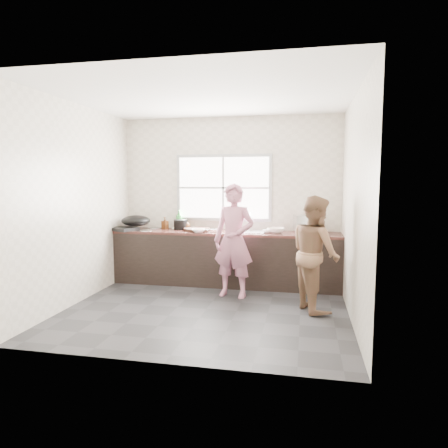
% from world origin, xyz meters
% --- Properties ---
extents(floor, '(3.60, 3.20, 0.01)m').
position_xyz_m(floor, '(0.00, 0.00, -0.01)').
color(floor, '#252528').
rests_on(floor, ground).
extents(ceiling, '(3.60, 3.20, 0.01)m').
position_xyz_m(ceiling, '(0.00, 0.00, 2.71)').
color(ceiling, silver).
rests_on(ceiling, wall_back).
extents(wall_back, '(3.60, 0.01, 2.70)m').
position_xyz_m(wall_back, '(0.00, 1.60, 1.35)').
color(wall_back, beige).
rests_on(wall_back, ground).
extents(wall_left, '(0.01, 3.20, 2.70)m').
position_xyz_m(wall_left, '(-1.80, 0.00, 1.35)').
color(wall_left, beige).
rests_on(wall_left, ground).
extents(wall_right, '(0.01, 3.20, 2.70)m').
position_xyz_m(wall_right, '(1.80, 0.00, 1.35)').
color(wall_right, silver).
rests_on(wall_right, ground).
extents(wall_front, '(3.60, 0.01, 2.70)m').
position_xyz_m(wall_front, '(0.00, -1.60, 1.35)').
color(wall_front, beige).
rests_on(wall_front, ground).
extents(cabinet, '(3.60, 0.62, 0.82)m').
position_xyz_m(cabinet, '(0.00, 1.29, 0.41)').
color(cabinet, black).
rests_on(cabinet, floor).
extents(countertop, '(3.60, 0.64, 0.04)m').
position_xyz_m(countertop, '(0.00, 1.29, 0.84)').
color(countertop, '#3C1E18').
rests_on(countertop, cabinet).
extents(sink, '(0.55, 0.45, 0.02)m').
position_xyz_m(sink, '(0.35, 1.29, 0.86)').
color(sink, silver).
rests_on(sink, countertop).
extents(faucet, '(0.02, 0.02, 0.30)m').
position_xyz_m(faucet, '(0.35, 1.49, 1.01)').
color(faucet, silver).
rests_on(faucet, countertop).
extents(window_frame, '(1.60, 0.05, 1.10)m').
position_xyz_m(window_frame, '(-0.10, 1.59, 1.55)').
color(window_frame, '#9EA0A5').
rests_on(window_frame, wall_back).
extents(window_glazing, '(1.50, 0.01, 1.00)m').
position_xyz_m(window_glazing, '(-0.10, 1.57, 1.55)').
color(window_glazing, white).
rests_on(window_glazing, window_frame).
extents(woman, '(0.61, 0.46, 1.52)m').
position_xyz_m(woman, '(0.24, 0.65, 0.76)').
color(woman, '#C27490').
rests_on(woman, floor).
extents(person_side, '(0.81, 0.89, 1.48)m').
position_xyz_m(person_side, '(1.38, 0.27, 0.74)').
color(person_side, brown).
rests_on(person_side, floor).
extents(cutting_board, '(0.44, 0.44, 0.04)m').
position_xyz_m(cutting_board, '(-0.48, 1.29, 0.88)').
color(cutting_board, black).
rests_on(cutting_board, countertop).
extents(cleaver, '(0.20, 0.15, 0.01)m').
position_xyz_m(cleaver, '(-0.21, 1.15, 0.90)').
color(cleaver, '#ACAFB3').
rests_on(cleaver, cutting_board).
extents(bowl_mince, '(0.28, 0.28, 0.05)m').
position_xyz_m(bowl_mince, '(-0.40, 1.08, 0.89)').
color(bowl_mince, white).
rests_on(bowl_mince, countertop).
extents(bowl_crabs, '(0.27, 0.27, 0.07)m').
position_xyz_m(bowl_crabs, '(0.79, 1.24, 0.89)').
color(bowl_crabs, white).
rests_on(bowl_crabs, countertop).
extents(bowl_held, '(0.24, 0.24, 0.07)m').
position_xyz_m(bowl_held, '(0.68, 1.24, 0.89)').
color(bowl_held, silver).
rests_on(bowl_held, countertop).
extents(black_pot, '(0.27, 0.27, 0.16)m').
position_xyz_m(black_pot, '(-0.79, 1.40, 0.94)').
color(black_pot, black).
rests_on(black_pot, countertop).
extents(plate_food, '(0.27, 0.27, 0.02)m').
position_xyz_m(plate_food, '(-0.86, 1.47, 0.87)').
color(plate_food, silver).
rests_on(plate_food, countertop).
extents(bottle_green, '(0.13, 0.13, 0.32)m').
position_xyz_m(bottle_green, '(-0.85, 1.51, 1.02)').
color(bottle_green, green).
rests_on(bottle_green, countertop).
extents(bottle_brown_tall, '(0.11, 0.11, 0.18)m').
position_xyz_m(bottle_brown_tall, '(-1.06, 1.40, 0.95)').
color(bottle_brown_tall, '#492712').
rests_on(bottle_brown_tall, countertop).
extents(bottle_brown_short, '(0.15, 0.15, 0.16)m').
position_xyz_m(bottle_brown_short, '(-0.71, 1.44, 0.94)').
color(bottle_brown_short, '#512C14').
rests_on(bottle_brown_short, countertop).
extents(glass_jar, '(0.07, 0.07, 0.09)m').
position_xyz_m(glass_jar, '(-0.83, 1.39, 0.90)').
color(glass_jar, '#BABFC0').
rests_on(glass_jar, countertop).
extents(burner, '(0.45, 0.45, 0.05)m').
position_xyz_m(burner, '(-1.65, 1.08, 0.89)').
color(burner, black).
rests_on(burner, countertop).
extents(wok, '(0.61, 0.61, 0.18)m').
position_xyz_m(wok, '(-1.50, 1.21, 1.01)').
color(wok, black).
rests_on(wok, burner).
extents(dish_rack, '(0.42, 0.34, 0.28)m').
position_xyz_m(dish_rack, '(1.26, 1.37, 1.00)').
color(dish_rack, '#BABCC0').
rests_on(dish_rack, countertop).
extents(pot_lid_left, '(0.25, 0.25, 0.01)m').
position_xyz_m(pot_lid_left, '(-1.28, 1.09, 0.87)').
color(pot_lid_left, silver).
rests_on(pot_lid_left, countertop).
extents(pot_lid_right, '(0.28, 0.28, 0.01)m').
position_xyz_m(pot_lid_right, '(-1.27, 1.45, 0.87)').
color(pot_lid_right, '#ACB0B3').
rests_on(pot_lid_right, countertop).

